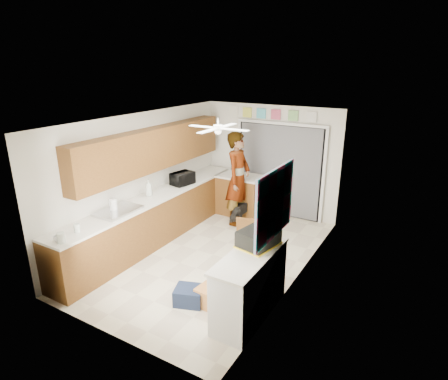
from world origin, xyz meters
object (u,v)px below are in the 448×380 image
at_px(paper_towel_roll, 114,205).
at_px(cup, 57,239).
at_px(dog, 241,212).
at_px(navy_crate, 189,295).
at_px(soap_bottle, 149,188).
at_px(cardboard_box, 213,298).
at_px(man, 238,179).
at_px(microwave, 182,178).
at_px(suitcase, 259,238).

bearing_deg(paper_towel_roll, cup, -84.28).
bearing_deg(dog, navy_crate, -74.72).
distance_m(soap_bottle, cardboard_box, 2.68).
distance_m(soap_bottle, dog, 2.20).
relative_size(soap_bottle, man, 0.17).
relative_size(microwave, paper_towel_roll, 1.94).
relative_size(cardboard_box, navy_crate, 1.12).
xyz_separation_m(paper_towel_roll, dog, (1.10, 2.62, -0.82)).
bearing_deg(soap_bottle, dog, 56.18).
bearing_deg(dog, microwave, -140.42).
distance_m(cup, paper_towel_roll, 1.23).
height_order(cardboard_box, dog, dog).
xyz_separation_m(soap_bottle, suitcase, (2.70, -0.80, -0.05)).
relative_size(paper_towel_roll, dog, 0.39).
distance_m(microwave, cup, 3.06).
bearing_deg(man, microwave, 125.04).
height_order(cardboard_box, navy_crate, cardboard_box).
distance_m(microwave, paper_towel_roll, 1.84).
height_order(navy_crate, man, man).
xyz_separation_m(cardboard_box, dog, (-1.06, 2.89, 0.10)).
relative_size(cardboard_box, man, 0.23).
xyz_separation_m(microwave, soap_bottle, (-0.13, -0.91, 0.04)).
xyz_separation_m(paper_towel_roll, suitcase, (2.67, 0.13, -0.00)).
bearing_deg(microwave, dog, -41.86).
height_order(soap_bottle, paper_towel_roll, soap_bottle).
relative_size(suitcase, man, 0.27).
height_order(cup, navy_crate, cup).
distance_m(cup, navy_crate, 2.07).
relative_size(cup, cardboard_box, 0.24).
distance_m(suitcase, cardboard_box, 1.12).
xyz_separation_m(man, dog, (0.08, 0.03, -0.77)).
height_order(suitcase, navy_crate, suitcase).
bearing_deg(microwave, navy_crate, -131.96).
bearing_deg(suitcase, paper_towel_roll, -165.89).
xyz_separation_m(cup, cardboard_box, (2.04, 0.94, -0.84)).
bearing_deg(man, soap_bottle, 143.86).
distance_m(soap_bottle, man, 1.96).
bearing_deg(navy_crate, man, 104.95).
bearing_deg(soap_bottle, paper_towel_roll, -88.29).
bearing_deg(soap_bottle, navy_crate, -35.58).
bearing_deg(suitcase, cardboard_box, -129.70).
xyz_separation_m(navy_crate, dog, (-0.72, 3.01, 0.12)).
distance_m(cup, man, 3.91).
height_order(navy_crate, dog, dog).
bearing_deg(paper_towel_roll, suitcase, 2.81).
bearing_deg(cup, microwave, 90.43).
height_order(cup, paper_towel_roll, paper_towel_roll).
bearing_deg(cardboard_box, soap_bottle, 151.14).
distance_m(paper_towel_roll, cardboard_box, 2.37).
relative_size(cardboard_box, dog, 0.73).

